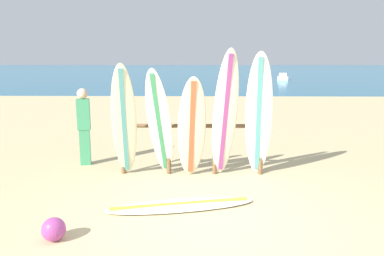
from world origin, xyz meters
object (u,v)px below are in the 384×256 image
surfboard_leaning_left (160,124)px  surfboard_leaning_center_left (192,128)px  surfboard_leaning_center (225,115)px  surfboard_leaning_center_right (259,116)px  surfboard_rack (192,140)px  beachgoer_standing (84,123)px  surfboard_lying_on_sand (180,205)px  beach_ball (54,229)px  small_boat_offshore (283,77)px  surfboard_leaning_far_left (124,122)px

surfboard_leaning_left → surfboard_leaning_center_left: size_ratio=1.08×
surfboard_leaning_center → surfboard_leaning_center_right: bearing=7.3°
surfboard_leaning_center_left → surfboard_leaning_center: 0.70m
surfboard_rack → beachgoer_standing: size_ratio=1.71×
surfboard_lying_on_sand → beachgoer_standing: 3.45m
surfboard_leaning_center_right → beach_ball: size_ratio=7.92×
surfboard_leaning_center_left → surfboard_lying_on_sand: surfboard_leaning_center_left is taller
surfboard_lying_on_sand → small_boat_offshore: 34.48m
surfboard_leaning_center_left → beachgoer_standing: size_ratio=1.19×
beachgoer_standing → small_boat_offshore: (11.11, 30.88, -0.69)m
surfboard_leaning_far_left → beachgoer_standing: 1.54m
beach_ball → surfboard_leaning_far_left: bearing=79.4°
surfboard_leaning_center → beachgoer_standing: bearing=162.2°
surfboard_leaning_left → surfboard_leaning_center: (1.27, 0.02, 0.17)m
surfboard_leaning_far_left → surfboard_leaning_left: bearing=4.2°
surfboard_leaning_center_right → small_boat_offshore: size_ratio=1.08×
surfboard_leaning_center_right → surfboard_leaning_center_left: bearing=-178.3°
surfboard_rack → beachgoer_standing: (-2.41, 0.64, 0.22)m
surfboard_leaning_left → surfboard_leaning_center: bearing=0.8°
surfboard_leaning_center_right → beachgoer_standing: bearing=166.5°
surfboard_leaning_far_left → beach_ball: bearing=-100.6°
surfboard_leaning_center_right → beach_ball: surfboard_leaning_center_right is taller
surfboard_leaning_far_left → beach_ball: size_ratio=7.28×
surfboard_leaning_far_left → surfboard_leaning_center: bearing=2.0°
surfboard_leaning_center_left → beachgoer_standing: 2.59m
surfboard_leaning_center_left → beachgoer_standing: bearing=158.9°
small_boat_offshore → surfboard_leaning_left: bearing=-106.3°
surfboard_leaning_far_left → surfboard_lying_on_sand: 2.12m
surfboard_leaning_center_right → beachgoer_standing: surfboard_leaning_center_right is taller
surfboard_leaning_far_left → surfboard_lying_on_sand: size_ratio=0.92×
surfboard_leaning_center → beach_ball: surfboard_leaning_center is taller
surfboard_leaning_center_left → beach_ball: surfboard_leaning_center_left is taller
surfboard_leaning_center → surfboard_lying_on_sand: bearing=-118.8°
surfboard_leaning_far_left → beach_ball: (-0.47, -2.54, -1.00)m
surfboard_lying_on_sand → small_boat_offshore: small_boat_offshore is taller
surfboard_leaning_center_left → surfboard_leaning_center_right: surfboard_leaning_center_right is taller
surfboard_leaning_far_left → surfboard_leaning_center_right: surfboard_leaning_center_right is taller
surfboard_lying_on_sand → beach_ball: 1.99m
surfboard_rack → beachgoer_standing: beachgoer_standing is taller
surfboard_leaning_center_left → surfboard_lying_on_sand: 1.81m
surfboard_leaning_left → surfboard_lying_on_sand: size_ratio=0.89×
surfboard_leaning_left → small_boat_offshore: surfboard_leaning_left is taller
surfboard_leaning_left → surfboard_leaning_center_right: bearing=3.1°
surfboard_leaning_center_right → small_boat_offshore: (7.38, 31.78, -1.00)m
small_boat_offshore → beach_ball: (-10.47, -34.47, -0.10)m
small_boat_offshore → surfboard_lying_on_sand: bearing=-104.9°
surfboard_rack → surfboard_leaning_center: (0.65, -0.34, 0.56)m
surfboard_leaning_center_right → beach_ball: bearing=-138.9°
surfboard_leaning_far_left → small_boat_offshore: bearing=72.6°
surfboard_leaning_center_right → beach_ball: (-3.09, -2.69, -1.10)m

